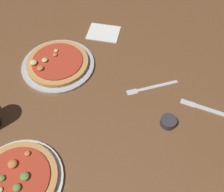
# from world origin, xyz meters

# --- Properties ---
(ground_plane) EXTENTS (2.40, 2.40, 0.03)m
(ground_plane) POSITION_xyz_m (0.00, 0.00, -0.01)
(ground_plane) COLOR brown
(pizza_plate_near) EXTENTS (0.29, 0.29, 0.05)m
(pizza_plate_near) POSITION_xyz_m (-0.34, -0.30, 0.02)
(pizza_plate_near) COLOR silver
(pizza_plate_near) RESTS_ON ground_plane
(pizza_plate_far) EXTENTS (0.32, 0.32, 0.05)m
(pizza_plate_far) POSITION_xyz_m (-0.22, 0.21, 0.02)
(pizza_plate_far) COLOR #B2B2B7
(pizza_plate_far) RESTS_ON ground_plane
(ramekin_sauce) EXTENTS (0.06, 0.06, 0.03)m
(ramekin_sauce) POSITION_xyz_m (0.20, -0.14, 0.01)
(ramekin_sauce) COLOR #333338
(ramekin_sauce) RESTS_ON ground_plane
(napkin_folded) EXTENTS (0.19, 0.17, 0.01)m
(napkin_folded) POSITION_xyz_m (0.01, 0.41, 0.00)
(napkin_folded) COLOR white
(napkin_folded) RESTS_ON ground_plane
(fork_left) EXTENTS (0.23, 0.06, 0.01)m
(fork_left) POSITION_xyz_m (0.17, 0.04, 0.00)
(fork_left) COLOR silver
(fork_left) RESTS_ON ground_plane
(knife_right) EXTENTS (0.19, 0.12, 0.01)m
(knife_right) POSITION_xyz_m (0.36, -0.09, 0.00)
(knife_right) COLOR silver
(knife_right) RESTS_ON ground_plane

